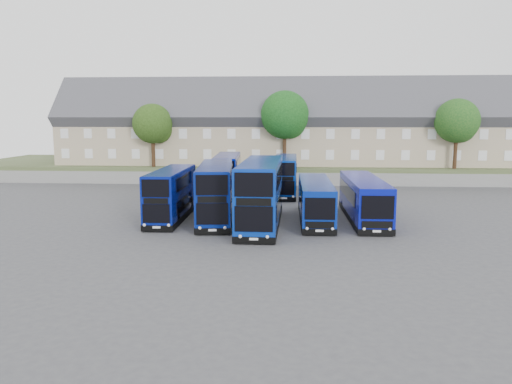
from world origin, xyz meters
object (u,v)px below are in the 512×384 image
object	(u,v)px
tree_west	(154,125)
tree_mid	(286,117)
tree_east	(458,123)
tree_far	(488,119)
coach_east_a	(315,201)
dd_front_mid	(216,193)
dd_front_left	(171,195)

from	to	relation	value
tree_west	tree_mid	bearing A→B (deg)	1.79
tree_east	tree_far	distance (m)	9.23
tree_east	coach_east_a	bearing A→B (deg)	-129.07
tree_mid	tree_far	bearing A→B (deg)	14.04
dd_front_mid	tree_mid	xyz separation A→B (m)	(5.20, 22.54, 5.95)
dd_front_mid	tree_far	world-z (taller)	tree_far
coach_east_a	tree_mid	bearing A→B (deg)	96.13
tree_west	tree_mid	xyz separation A→B (m)	(16.00, 0.50, 1.02)
dd_front_mid	tree_mid	distance (m)	23.88
tree_mid	dd_front_mid	bearing A→B (deg)	-102.99
tree_far	dd_front_left	bearing A→B (deg)	-140.22
dd_front_mid	tree_mid	bearing A→B (deg)	71.05
tree_mid	tree_far	size ratio (longest dim) A/B	1.06
tree_mid	tree_east	size ratio (longest dim) A/B	1.12
tree_east	tree_far	world-z (taller)	tree_far
dd_front_left	tree_east	xyz separation A→B (m)	(28.73, 21.92, 5.49)
dd_front_left	dd_front_mid	xyz separation A→B (m)	(3.53, -0.12, 0.21)
dd_front_left	coach_east_a	bearing A→B (deg)	0.98
dd_front_left	coach_east_a	xyz separation A→B (m)	(11.26, 0.39, -0.40)
dd_front_mid	tree_far	size ratio (longest dim) A/B	1.27
tree_west	tree_mid	world-z (taller)	tree_mid
tree_east	dd_front_left	bearing A→B (deg)	-142.66
dd_front_left	tree_far	bearing A→B (deg)	38.77
tree_mid	tree_east	bearing A→B (deg)	-1.43
tree_far	tree_east	bearing A→B (deg)	-130.60
dd_front_left	tree_mid	distance (m)	24.84
tree_mid	dd_front_left	bearing A→B (deg)	-111.28
dd_front_mid	coach_east_a	distance (m)	7.77
tree_west	tree_east	xyz separation A→B (m)	(36.00, 0.00, 0.34)
dd_front_mid	tree_east	xyz separation A→B (m)	(25.20, 22.04, 5.28)
coach_east_a	tree_east	xyz separation A→B (m)	(17.47, 21.53, 5.89)
coach_east_a	tree_far	bearing A→B (deg)	50.14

